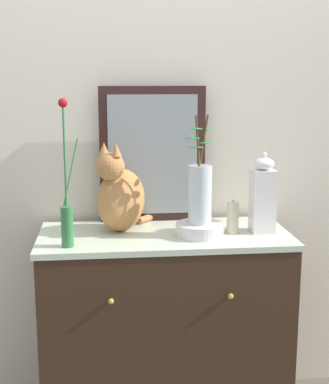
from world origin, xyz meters
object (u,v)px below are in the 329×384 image
sideboard (165,330)px  vase_glass_clear (200,192)px  mirror_leaning (153,155)px  bowl_porcelain (199,230)px  candle_pillar (233,218)px  jar_lidded_porcelain (263,196)px  cat_sitting (120,196)px  vase_slim_green (67,210)px

sideboard → vase_glass_clear: bearing=-21.5°
mirror_leaning → bowl_porcelain: (0.17, -0.28, -0.28)m
mirror_leaning → candle_pillar: bearing=-38.4°
vase_glass_clear → jar_lidded_porcelain: vase_glass_clear is taller
sideboard → bowl_porcelain: bearing=-21.6°
sideboard → bowl_porcelain: 0.50m
mirror_leaning → bowl_porcelain: bearing=-58.2°
bowl_porcelain → sideboard: bearing=158.4°
jar_lidded_porcelain → bowl_porcelain: bearing=-172.6°
sideboard → vase_glass_clear: 0.65m
sideboard → candle_pillar: 0.59m
mirror_leaning → vase_glass_clear: size_ratio=1.36×
vase_glass_clear → jar_lidded_porcelain: bearing=7.3°
cat_sitting → candle_pillar: cat_sitting is taller
cat_sitting → vase_glass_clear: (0.33, -0.11, 0.03)m
mirror_leaning → cat_sitting: (-0.15, -0.17, -0.15)m
bowl_porcelain → cat_sitting: bearing=161.1°
bowl_porcelain → jar_lidded_porcelain: size_ratio=0.58×
jar_lidded_porcelain → sideboard: bearing=177.3°
mirror_leaning → vase_slim_green: size_ratio=1.07×
bowl_porcelain → candle_pillar: size_ratio=1.37×
sideboard → cat_sitting: 0.63m
mirror_leaning → cat_sitting: size_ratio=1.51×
candle_pillar → vase_slim_green: bearing=-170.0°
vase_slim_green → bowl_porcelain: size_ratio=2.87×
vase_slim_green → bowl_porcelain: bearing=10.1°
mirror_leaning → vase_slim_green: (-0.37, -0.38, -0.16)m
jar_lidded_porcelain → candle_pillar: size_ratio=2.36×
mirror_leaning → vase_slim_green: 0.55m
mirror_leaning → candle_pillar: mirror_leaning is taller
bowl_porcelain → vase_glass_clear: bearing=111.2°
cat_sitting → jar_lidded_porcelain: 0.61m
vase_slim_green → vase_glass_clear: (0.54, 0.10, 0.04)m
mirror_leaning → candle_pillar: (0.32, -0.25, -0.24)m
vase_slim_green → bowl_porcelain: 0.56m
vase_slim_green → candle_pillar: 0.70m
cat_sitting → jar_lidded_porcelain: (0.61, -0.08, 0.00)m
vase_slim_green → bowl_porcelain: vase_slim_green is taller
mirror_leaning → jar_lidded_porcelain: mirror_leaning is taller
cat_sitting → jar_lidded_porcelain: size_ratio=1.18×
candle_pillar → jar_lidded_porcelain: bearing=4.9°
jar_lidded_porcelain → mirror_leaning: bearing=151.7°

